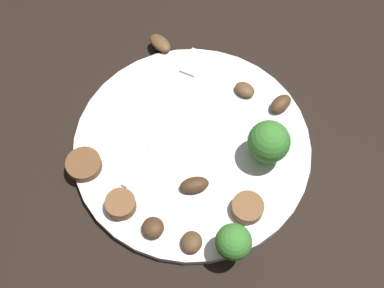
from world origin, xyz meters
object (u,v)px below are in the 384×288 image
object	(u,v)px
mushroom_5	(192,242)
fork	(171,102)
broccoli_floret_1	(269,142)
mushroom_2	(160,43)
mushroom_3	(245,90)
sausage_slice_0	(248,208)
mushroom_1	(281,104)
mushroom_0	(194,185)
broccoli_floret_0	(233,242)
sausage_slice_2	(84,164)
mushroom_4	(153,228)
plate	(192,146)
sausage_slice_1	(121,204)

from	to	relation	value
mushroom_5	fork	bearing A→B (deg)	33.78
broccoli_floret_1	mushroom_2	distance (m)	0.18
broccoli_floret_1	mushroom_3	size ratio (longest dim) A/B	2.31
sausage_slice_0	mushroom_1	bearing A→B (deg)	6.12
mushroom_0	mushroom_5	world-z (taller)	mushroom_0
mushroom_1	mushroom_5	world-z (taller)	mushroom_1
mushroom_5	broccoli_floret_0	bearing A→B (deg)	-74.91
mushroom_1	mushroom_3	distance (m)	0.04
mushroom_3	sausage_slice_2	bearing A→B (deg)	144.02
sausage_slice_0	mushroom_5	world-z (taller)	sausage_slice_0
sausage_slice_0	mushroom_1	xyz separation A→B (m)	(0.12, 0.01, 0.00)
fork	sausage_slice_2	world-z (taller)	sausage_slice_2
sausage_slice_2	mushroom_4	world-z (taller)	same
broccoli_floret_0	sausage_slice_0	bearing A→B (deg)	3.09
broccoli_floret_0	broccoli_floret_1	world-z (taller)	broccoli_floret_1
broccoli_floret_1	mushroom_0	bearing A→B (deg)	141.12
mushroom_3	mushroom_2	bearing A→B (deg)	81.42
fork	sausage_slice_2	size ratio (longest dim) A/B	5.07
broccoli_floret_1	mushroom_4	size ratio (longest dim) A/B	2.44
mushroom_0	mushroom_1	bearing A→B (deg)	-19.14
plate	broccoli_floret_1	world-z (taller)	broccoli_floret_1
sausage_slice_0	sausage_slice_2	distance (m)	0.17
broccoli_floret_0	mushroom_1	distance (m)	0.17
fork	mushroom_5	size ratio (longest dim) A/B	8.35
sausage_slice_1	mushroom_5	world-z (taller)	sausage_slice_1
plate	mushroom_3	bearing A→B (deg)	-16.23
sausage_slice_0	mushroom_3	world-z (taller)	sausage_slice_0
broccoli_floret_0	sausage_slice_2	size ratio (longest dim) A/B	1.29
broccoli_floret_0	sausage_slice_0	distance (m)	0.05
fork	mushroom_1	bearing A→B (deg)	-68.04
mushroom_0	mushroom_4	xyz separation A→B (m)	(-0.06, 0.02, -0.00)
mushroom_1	mushroom_5	xyz separation A→B (m)	(-0.18, 0.02, -0.00)
sausage_slice_1	plate	bearing A→B (deg)	-19.25
sausage_slice_1	mushroom_0	bearing A→B (deg)	-48.16
mushroom_2	sausage_slice_0	bearing A→B (deg)	-130.26
mushroom_0	mushroom_1	xyz separation A→B (m)	(0.12, -0.04, 0.00)
mushroom_4	sausage_slice_0	bearing A→B (deg)	-52.30
mushroom_4	fork	bearing A→B (deg)	19.92
broccoli_floret_1	sausage_slice_1	size ratio (longest dim) A/B	1.79
plate	broccoli_floret_1	xyz separation A→B (m)	(0.02, -0.07, 0.04)
plate	sausage_slice_1	size ratio (longest dim) A/B	8.40
broccoli_floret_1	mushroom_5	size ratio (longest dim) A/B	2.43
mushroom_3	mushroom_5	distance (m)	0.18
plate	broccoli_floret_0	distance (m)	0.12
sausage_slice_2	mushroom_5	distance (m)	0.13
mushroom_2	mushroom_5	bearing A→B (deg)	-145.65
plate	sausage_slice_0	xyz separation A→B (m)	(-0.04, -0.08, 0.01)
broccoli_floret_1	mushroom_3	world-z (taller)	broccoli_floret_1
fork	mushroom_3	world-z (taller)	mushroom_3
sausage_slice_0	mushroom_0	distance (m)	0.06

